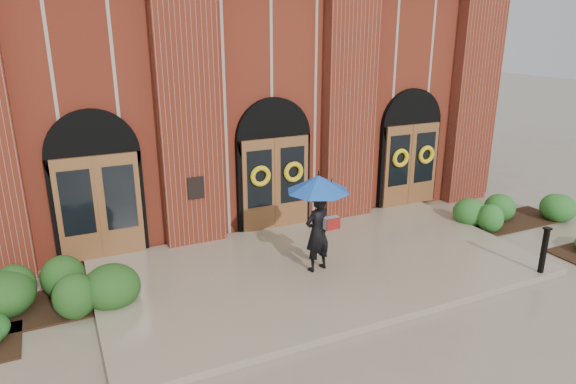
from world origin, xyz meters
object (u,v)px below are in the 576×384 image
metal_post (544,249)px  hedge_wall_right (510,210)px  hedge_wall_left (79,283)px  man_with_umbrella (318,205)px

metal_post → hedge_wall_right: bearing=53.2°
metal_post → hedge_wall_left: metal_post is taller
metal_post → hedge_wall_right: metal_post is taller
man_with_umbrella → hedge_wall_right: (6.64, 0.57, -1.34)m
hedge_wall_left → metal_post: bearing=-19.3°
metal_post → hedge_wall_right: 3.58m
man_with_umbrella → hedge_wall_left: 5.27m
metal_post → hedge_wall_left: 10.07m
hedge_wall_left → hedge_wall_right: bearing=-2.4°
man_with_umbrella → hedge_wall_right: man_with_umbrella is taller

